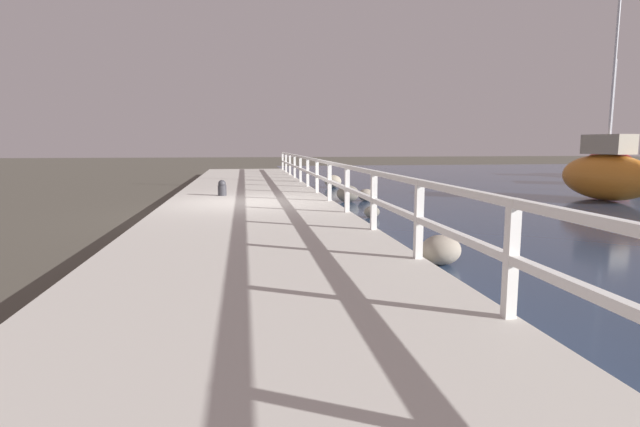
# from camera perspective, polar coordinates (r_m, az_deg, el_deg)

# --- Properties ---
(ground_plane) EXTENTS (120.00, 120.00, 0.00)m
(ground_plane) POSITION_cam_1_polar(r_m,az_deg,el_deg) (13.30, -7.94, -0.19)
(ground_plane) COLOR #4C473D
(dock_walkway) EXTENTS (4.43, 36.00, 0.35)m
(dock_walkway) POSITION_cam_1_polar(r_m,az_deg,el_deg) (13.28, -7.95, 0.55)
(dock_walkway) COLOR beige
(dock_walkway) RESTS_ON ground
(railing) EXTENTS (0.10, 32.50, 1.05)m
(railing) POSITION_cam_1_polar(r_m,az_deg,el_deg) (13.39, 1.10, 4.49)
(railing) COLOR white
(railing) RESTS_ON dock_walkway
(boulder_downstream) EXTENTS (0.73, 0.66, 0.55)m
(boulder_downstream) POSITION_cam_1_polar(r_m,az_deg,el_deg) (21.57, 1.49, 3.70)
(boulder_downstream) COLOR gray
(boulder_downstream) RESTS_ON ground
(boulder_near_dock) EXTENTS (0.40, 0.36, 0.30)m
(boulder_near_dock) POSITION_cam_1_polar(r_m,az_deg,el_deg) (12.77, 5.96, 0.18)
(boulder_near_dock) COLOR #666056
(boulder_near_dock) RESTS_ON ground
(boulder_upstream) EXTENTS (0.62, 0.56, 0.47)m
(boulder_upstream) POSITION_cam_1_polar(r_m,az_deg,el_deg) (7.98, 13.66, -4.06)
(boulder_upstream) COLOR gray
(boulder_upstream) RESTS_ON ground
(boulder_water_edge) EXTENTS (0.53, 0.48, 0.40)m
(boulder_water_edge) POSITION_cam_1_polar(r_m,az_deg,el_deg) (16.53, 5.30, 2.12)
(boulder_water_edge) COLOR gray
(boulder_water_edge) RESTS_ON ground
(boulder_far_strip) EXTENTS (0.72, 0.65, 0.54)m
(boulder_far_strip) POSITION_cam_1_polar(r_m,az_deg,el_deg) (16.20, 3.21, 2.28)
(boulder_far_strip) COLOR #666056
(boulder_far_strip) RESTS_ON ground
(mooring_bollard) EXTENTS (0.25, 0.25, 0.47)m
(mooring_bollard) POSITION_cam_1_polar(r_m,az_deg,el_deg) (15.05, -11.13, 2.89)
(mooring_bollard) COLOR #333338
(mooring_bollard) RESTS_ON dock_walkway
(sailboat_red) EXTENTS (2.24, 5.66, 6.60)m
(sailboat_red) POSITION_cam_1_polar(r_m,az_deg,el_deg) (33.46, 30.09, 5.15)
(sailboat_red) COLOR red
(sailboat_red) RESTS_ON water_surface
(sailboat_orange) EXTENTS (1.69, 3.80, 7.34)m
(sailboat_orange) POSITION_cam_1_polar(r_m,az_deg,el_deg) (19.17, 29.89, 4.04)
(sailboat_orange) COLOR orange
(sailboat_orange) RESTS_ON water_surface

